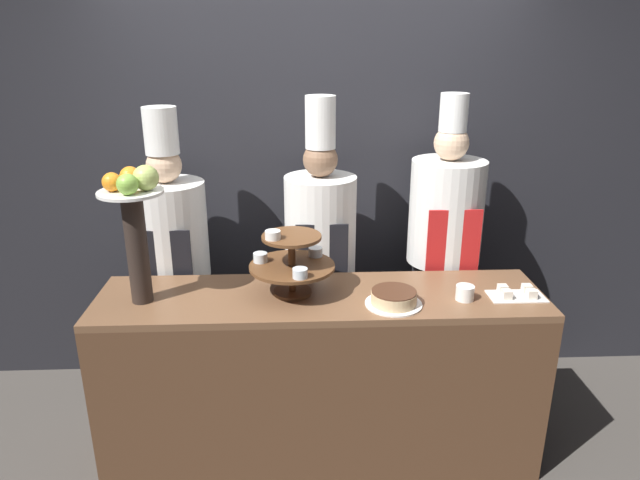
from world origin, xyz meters
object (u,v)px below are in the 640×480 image
object	(u,v)px
fruit_pedestal	(135,217)
chef_center_right	(444,243)
chef_center_left	(320,251)
cake_round	(394,298)
tiered_stand	(291,261)
chef_left	(172,256)
cup_white	(465,293)
cake_square_tray	(517,294)

from	to	relation	value
fruit_pedestal	chef_center_right	size ratio (longest dim) A/B	0.36
chef_center_left	cake_round	bearing A→B (deg)	-63.41
chef_center_right	tiered_stand	bearing A→B (deg)	-150.77
chef_left	chef_center_right	bearing A→B (deg)	-0.00
cake_round	tiered_stand	bearing A→B (deg)	163.15
cup_white	fruit_pedestal	bearing A→B (deg)	177.95
cake_round	chef_left	bearing A→B (deg)	151.31
tiered_stand	chef_left	distance (m)	0.85
cup_white	chef_center_left	xyz separation A→B (m)	(-0.67, 0.59, 0.00)
chef_center_left	chef_center_right	bearing A→B (deg)	-0.00
cup_white	chef_center_left	world-z (taller)	chef_center_left
cake_square_tray	tiered_stand	bearing A→B (deg)	175.43
fruit_pedestal	cup_white	world-z (taller)	fruit_pedestal
cake_round	cake_square_tray	size ratio (longest dim) A/B	1.01
cake_round	chef_left	distance (m)	1.32
chef_left	chef_center_left	bearing A→B (deg)	-0.00
cup_white	cake_square_tray	world-z (taller)	cup_white
fruit_pedestal	cup_white	xyz separation A→B (m)	(1.54, -0.05, -0.38)
chef_left	chef_center_right	xyz separation A→B (m)	(1.55, -0.00, 0.05)
tiered_stand	cake_round	distance (m)	0.52
tiered_stand	chef_left	size ratio (longest dim) A/B	0.23
fruit_pedestal	cup_white	bearing A→B (deg)	-2.05
cake_square_tray	chef_left	size ratio (longest dim) A/B	0.15
cake_round	chef_center_right	xyz separation A→B (m)	(0.39, 0.63, 0.04)
cake_round	cake_square_tray	bearing A→B (deg)	5.44
cake_square_tray	chef_left	distance (m)	1.86
fruit_pedestal	cake_round	distance (m)	1.25
tiered_stand	chef_left	xyz separation A→B (m)	(-0.68, 0.49, -0.16)
fruit_pedestal	cup_white	distance (m)	1.58
tiered_stand	chef_center_right	bearing A→B (deg)	29.23
cup_white	tiered_stand	bearing A→B (deg)	172.78
tiered_stand	chef_left	world-z (taller)	chef_left
tiered_stand	cake_round	size ratio (longest dim) A/B	1.54
fruit_pedestal	chef_center_left	bearing A→B (deg)	31.79
chef_left	cake_round	bearing A→B (deg)	-28.69
chef_left	chef_center_right	distance (m)	1.55
tiered_stand	fruit_pedestal	xyz separation A→B (m)	(-0.71, -0.05, 0.25)
cake_round	chef_left	world-z (taller)	chef_left
cup_white	cake_square_tray	bearing A→B (deg)	3.94
cup_white	chef_center_right	xyz separation A→B (m)	(0.04, 0.59, 0.04)
cake_round	cup_white	xyz separation A→B (m)	(0.35, 0.04, 0.00)
chef_left	chef_center_right	size ratio (longest dim) A/B	0.97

